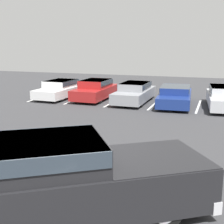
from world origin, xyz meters
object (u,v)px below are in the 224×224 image
parked_sedan_b (95,89)px  parked_sedan_c (135,92)px  parked_sedan_e (224,97)px  pickup_truck (65,180)px  parked_sedan_a (61,88)px  parked_sedan_d (175,95)px

parked_sedan_b → parked_sedan_c: (2.77, -0.18, -0.03)m
parked_sedan_b → parked_sedan_e: parked_sedan_b is taller
parked_sedan_e → pickup_truck: bearing=-18.6°
pickup_truck → parked_sedan_e: pickup_truck is taller
pickup_truck → parked_sedan_e: size_ratio=1.31×
parked_sedan_a → parked_sedan_b: size_ratio=1.02×
parked_sedan_e → parked_sedan_b: bearing=-97.1°
pickup_truck → parked_sedan_d: 13.49m
parked_sedan_b → parked_sedan_c: bearing=86.5°
parked_sedan_d → parked_sedan_e: (2.81, 0.04, 0.05)m
parked_sedan_d → parked_sedan_e: 2.82m
parked_sedan_a → parked_sedan_c: (5.28, 0.04, 0.02)m
parked_sedan_c → pickup_truck: bearing=9.4°
parked_sedan_a → parked_sedan_c: parked_sedan_c is taller
parked_sedan_a → parked_sedan_e: size_ratio=0.93×
parked_sedan_c → parked_sedan_d: (2.58, -0.17, -0.04)m
parked_sedan_b → parked_sedan_d: (5.35, -0.34, -0.07)m
parked_sedan_a → parked_sedan_b: 2.52m
parked_sedan_a → parked_sedan_e: parked_sedan_e is taller
parked_sedan_b → parked_sedan_d: 5.36m
pickup_truck → parked_sedan_c: 13.81m
pickup_truck → parked_sedan_c: bearing=65.2°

